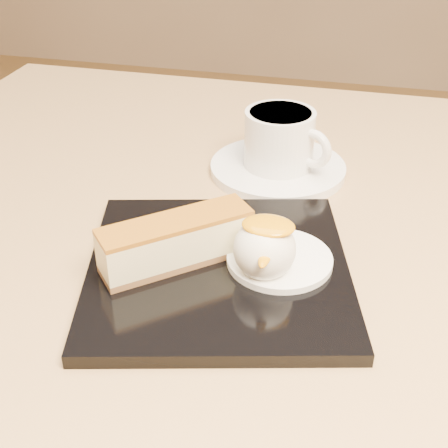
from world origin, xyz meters
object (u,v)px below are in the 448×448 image
(dessert_plate, at_px, (218,270))
(table, at_px, (196,337))
(saucer, at_px, (278,168))
(coffee_cup, at_px, (281,138))
(cheesecake, at_px, (176,241))
(ice_cream_scoop, at_px, (265,249))

(dessert_plate, bearing_deg, table, 119.80)
(dessert_plate, height_order, saucer, dessert_plate)
(saucer, xyz_separation_m, coffee_cup, (0.00, -0.00, 0.04))
(cheesecake, bearing_deg, saucer, 34.86)
(ice_cream_scoop, distance_m, saucer, 0.21)
(cheesecake, bearing_deg, ice_cream_scoop, -41.04)
(dessert_plate, relative_size, cheesecake, 1.82)
(table, bearing_deg, cheesecake, -81.82)
(coffee_cup, bearing_deg, dessert_plate, -71.90)
(table, distance_m, cheesecake, 0.21)
(saucer, bearing_deg, ice_cream_scoop, -83.58)
(table, relative_size, coffee_cup, 8.13)
(dessert_plate, height_order, coffee_cup, coffee_cup)
(table, bearing_deg, ice_cream_scoop, -45.19)
(table, height_order, dessert_plate, dessert_plate)
(ice_cream_scoop, relative_size, saucer, 0.34)
(dessert_plate, distance_m, ice_cream_scoop, 0.05)
(dessert_plate, bearing_deg, cheesecake, -171.87)
(dessert_plate, xyz_separation_m, coffee_cup, (0.02, 0.20, 0.04))
(table, relative_size, saucer, 5.33)
(table, distance_m, ice_cream_scoop, 0.23)
(table, height_order, cheesecake, cheesecake)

